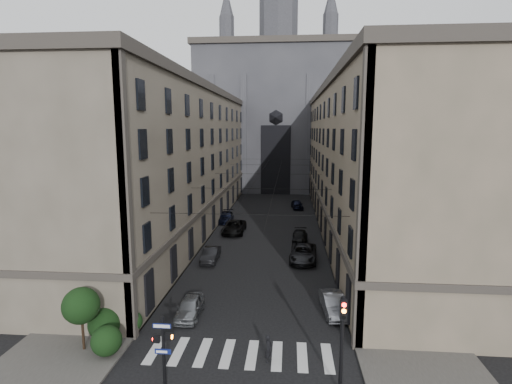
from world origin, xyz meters
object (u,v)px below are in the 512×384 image
(traffic_light_right, at_px, (342,333))
(car_left_far, at_px, (226,217))
(pedestrian, at_px, (269,349))
(car_left_near, at_px, (190,307))
(car_right_near, at_px, (334,304))
(gothic_tower, at_px, (278,109))
(car_right_midnear, at_px, (303,253))
(car_right_far, at_px, (297,205))
(pedestrian_signal_left, at_px, (163,347))
(car_left_midfar, at_px, (234,227))
(car_right_midfar, at_px, (300,237))
(car_left_midnear, at_px, (211,255))

(traffic_light_right, bearing_deg, car_left_far, 107.79)
(pedestrian, bearing_deg, car_left_near, 70.40)
(traffic_light_right, height_order, car_right_near, traffic_light_right)
(car_left_far, relative_size, pedestrian, 3.03)
(gothic_tower, height_order, car_right_midnear, gothic_tower)
(gothic_tower, relative_size, car_left_near, 14.13)
(car_right_midnear, bearing_deg, car_right_near, -77.10)
(car_left_far, relative_size, car_right_near, 1.13)
(car_left_far, bearing_deg, car_right_far, 40.50)
(gothic_tower, distance_m, pedestrian_signal_left, 75.15)
(car_left_midfar, distance_m, pedestrian, 28.95)
(pedestrian_signal_left, relative_size, car_left_midfar, 0.69)
(pedestrian_signal_left, bearing_deg, gothic_tower, 87.26)
(gothic_tower, relative_size, car_left_far, 11.71)
(car_left_near, xyz_separation_m, car_right_midnear, (8.56, 12.99, 0.10))
(car_right_midfar, bearing_deg, pedestrian, -93.42)
(traffic_light_right, distance_m, pedestrian, 5.16)
(car_left_near, xyz_separation_m, car_left_midfar, (0.00, 23.13, 0.10))
(car_right_midfar, relative_size, pedestrian, 2.72)
(car_left_midfar, bearing_deg, traffic_light_right, -71.67)
(car_right_midnear, bearing_deg, car_left_near, -119.48)
(car_left_midnear, xyz_separation_m, car_right_far, (9.25, 27.70, 0.02))
(traffic_light_right, distance_m, car_left_far, 38.71)
(car_right_midnear, distance_m, car_right_midfar, 6.88)
(car_left_midfar, relative_size, pedestrian, 3.53)
(traffic_light_right, relative_size, car_right_far, 1.22)
(car_left_far, xyz_separation_m, car_right_far, (10.40, 10.51, 0.01))
(car_left_midnear, relative_size, car_left_midfar, 0.74)
(car_right_midfar, xyz_separation_m, pedestrian, (-2.42, -25.07, 0.17))
(car_left_far, xyz_separation_m, pedestrian, (7.98, -34.35, 0.10))
(traffic_light_right, bearing_deg, car_left_near, 142.09)
(car_left_midnear, bearing_deg, car_left_midfar, 84.94)
(car_left_midfar, height_order, car_left_far, car_left_midfar)
(gothic_tower, distance_m, traffic_light_right, 74.67)
(car_right_far, bearing_deg, car_left_near, -109.15)
(car_right_midnear, distance_m, car_right_far, 26.67)
(car_left_near, relative_size, pedestrian, 2.51)
(car_right_midfar, bearing_deg, car_left_far, 140.36)
(car_right_midnear, relative_size, car_right_midfar, 1.29)
(car_right_midfar, bearing_deg, traffic_light_right, -84.98)
(car_right_far, bearing_deg, car_right_midfar, -97.19)
(pedestrian_signal_left, height_order, car_right_near, pedestrian_signal_left)
(car_left_near, bearing_deg, car_right_far, 77.23)
(car_right_midfar, height_order, pedestrian, pedestrian)
(car_left_near, relative_size, car_left_midnear, 0.96)
(car_right_midnear, xyz_separation_m, pedestrian, (-2.58, -18.19, 0.02))
(traffic_light_right, distance_m, car_right_near, 9.36)
(pedestrian_signal_left, distance_m, car_left_near, 8.24)
(car_left_midnear, bearing_deg, car_left_near, -86.65)
(pedestrian_signal_left, xyz_separation_m, car_right_far, (7.71, 47.71, -1.60))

